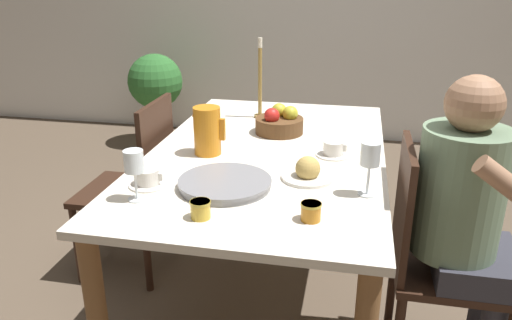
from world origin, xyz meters
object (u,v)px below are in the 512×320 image
Objects in this scene: teacup_across at (333,150)px; wine_glass_water at (370,157)px; serving_tray at (225,183)px; person_seated at (468,212)px; jam_jar_amber at (311,211)px; fruit_bowl at (280,123)px; candlestick_tall at (260,86)px; potted_plant at (155,85)px; teacup_near_person at (148,179)px; red_pitcher at (207,130)px; chair_opposite at (137,184)px; wine_glass_juice at (134,164)px; bread_plate at (308,172)px; jam_jar_red at (200,209)px; chair_person_side at (432,255)px.

wine_glass_water is at bearing -69.14° from teacup_across.
person_seated is at bearing 5.54° from serving_tray.
fruit_bowl is at bearing 105.41° from jam_jar_amber.
candlestick_tall is 0.52× the size of potted_plant.
red_pitcher is at bearing 72.52° from teacup_near_person.
person_seated is (1.46, -0.44, 0.21)m from chair_opposite.
serving_tray is 1.48× the size of fruit_bowl.
wine_glass_juice is 0.64m from bread_plate.
candlestick_tall reaches higher than wine_glass_water.
red_pitcher is at bearing -103.44° from person_seated.
fruit_bowl reaches higher than potted_plant.
wine_glass_juice reaches higher than teacup_across.
jam_jar_red is (-0.01, -0.24, 0.02)m from serving_tray.
potted_plant is (-1.62, 2.64, -0.25)m from jam_jar_amber.
wine_glass_water is at bearing -82.67° from person_seated.
potted_plant is (-1.65, 2.05, -0.24)m from teacup_across.
person_seated is 1.16m from wine_glass_juice.
teacup_across is 0.18× the size of potted_plant.
wine_glass_juice is at bearing -148.94° from serving_tray.
chair_person_side is at bearing -44.04° from candlestick_tall.
wine_glass_water is at bearing -23.37° from red_pitcher.
chair_opposite is 3.96× the size of fruit_bowl.
teacup_near_person is 2.70m from potted_plant.
teacup_across is at bearing 110.86° from wine_glass_water.
wine_glass_water is (-0.35, -0.04, 0.20)m from person_seated.
candlestick_tall reaches higher than fruit_bowl.
serving_tray is 0.93m from candlestick_tall.
chair_person_side is 0.77× the size of person_seated.
chair_opposite is 13.62× the size of jam_jar_red.
wine_glass_water reaches higher than jam_jar_amber.
chair_person_side reaches higher than jam_jar_amber.
person_seated reaches higher than fruit_bowl.
wine_glass_water is 0.79m from teacup_near_person.
wine_glass_juice is at bearing -85.54° from teacup_near_person.
bread_plate is at bearing -91.38° from chair_person_side.
chair_person_side and chair_opposite have the same top height.
person_seated is at bearing 27.47° from jam_jar_amber.
chair_opposite is 0.86m from wine_glass_juice.
jam_jar_amber is at bearing -58.52° from potted_plant.
chair_person_side is 0.57m from teacup_across.
jam_jar_red is 0.29× the size of fruit_bowl.
wine_glass_juice is (-1.03, -0.29, 0.40)m from chair_person_side.
bread_plate is 2.94× the size of jam_jar_red.
wine_glass_water is (1.11, -0.49, 0.41)m from chair_opposite.
chair_person_side reaches higher than potted_plant.
red_pitcher is at bearing 156.63° from wine_glass_water.
chair_person_side is 1.02m from red_pitcher.
candlestick_tall is 2.01m from potted_plant.
red_pitcher is at bearing -126.10° from fruit_bowl.
jam_jar_red is at bearing -69.33° from person_seated.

